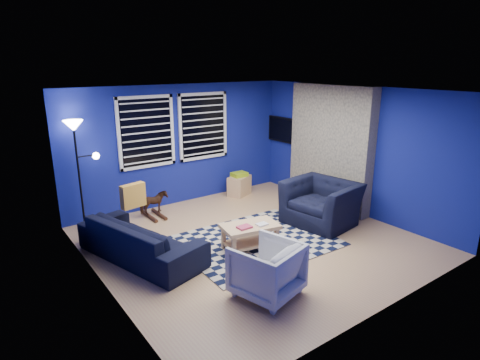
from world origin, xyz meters
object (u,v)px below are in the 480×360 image
Objects in this scene: rocking_horse at (154,203)px; floor_lamp at (76,141)px; coffee_table at (250,232)px; cabinet at (239,185)px; armchair_bent at (267,269)px; tv at (284,130)px; armchair_big at (321,203)px; sofa at (141,239)px.

rocking_horse is 1.83m from floor_lamp.
floor_lamp is at bearing 127.41° from coffee_table.
rocking_horse is 2.16m from cabinet.
coffee_table is 3.37m from floor_lamp.
tv is at bearing -149.18° from armchair_bent.
rocking_horse is 2.32m from coffee_table.
armchair_big is at bearing 3.25° from coffee_table.
floor_lamp reaches higher than cabinet.
armchair_big is at bearing -117.35° from sofa.
armchair_bent is 0.81× the size of coffee_table.
sofa is at bearing 153.62° from coffee_table.
armchair_big reaches higher than cabinet.
rocking_horse is at bearing -11.06° from floor_lamp.
tv is 1.88× the size of rocking_horse.
sofa reaches higher than coffee_table.
rocking_horse is (0.88, 1.47, -0.02)m from sofa.
rocking_horse is at bearing 179.92° from tv.
armchair_bent is 4.05m from floor_lamp.
armchair_big is 0.63× the size of floor_lamp.
armchair_bent is (-2.37, -1.26, -0.04)m from armchair_big.
armchair_big reaches higher than armchair_bent.
floor_lamp is (-0.36, 1.71, 1.30)m from sofa.
armchair_bent reaches higher than rocking_horse.
armchair_big is 2.33× the size of rocking_horse.
floor_lamp is at bearing 153.34° from cabinet.
sofa is at bearing -160.82° from tv.
coffee_table is 1.56× the size of cabinet.
sofa is at bearing -110.27° from armchair_big.
sofa is 2.71× the size of armchair_bent.
armchair_bent is 1.26× the size of cabinet.
tv reaches higher than sofa.
tv is at bearing -86.78° from sofa.
armchair_big is (-0.94, -2.13, -1.00)m from tv.
armchair_big is 1.75m from coffee_table.
rocking_horse is 0.85× the size of cabinet.
armchair_big is 3.21m from rocking_horse.
cabinet is at bearing 57.52° from coffee_table.
sofa is 3.34m from armchair_big.
floor_lamp reaches higher than armchair_big.
sofa is at bearing 149.47° from rocking_horse.
tv reaches higher than coffee_table.
armchair_big is 2.68m from armchair_bent.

